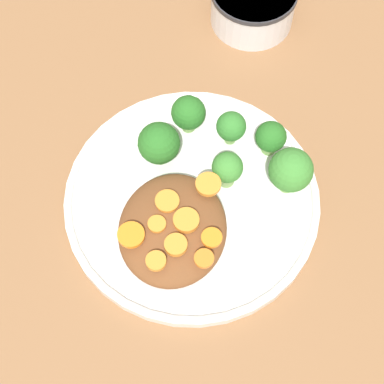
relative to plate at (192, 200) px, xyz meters
The scene contains 19 objects.
ground_plane 0.01m from the plate, ahead, with size 4.00×4.00×0.00m, color #8C603D.
plate is the anchor object (origin of this frame).
dip_bowl 0.27m from the plate, ahead, with size 0.11×0.11×0.05m.
stew_mound 0.05m from the plate, 163.18° to the left, with size 0.13×0.11×0.04m, color brown.
broccoli_floret_0 0.05m from the plate, 52.97° to the right, with size 0.03×0.03×0.05m.
broccoli_floret_1 0.10m from the plate, 10.22° to the left, with size 0.04×0.04×0.05m.
broccoli_floret_2 0.09m from the plate, 22.78° to the right, with size 0.03×0.03×0.05m.
broccoli_floret_3 0.11m from the plate, 74.42° to the right, with size 0.05×0.05×0.06m.
broccoli_floret_4 0.07m from the plate, 44.31° to the left, with size 0.05×0.05×0.06m.
broccoli_floret_5 0.11m from the plate, 47.22° to the right, with size 0.03×0.03×0.05m.
carrot_slice_0 0.07m from the plate, 150.68° to the left, with size 0.02×0.02×0.00m, color orange.
carrot_slice_1 0.09m from the plate, 164.29° to the right, with size 0.02×0.02×0.00m, color orange.
carrot_slice_2 0.06m from the plate, behind, with size 0.03×0.03×0.01m, color orange.
carrot_slice_3 0.10m from the plate, 165.44° to the left, with size 0.02×0.02×0.01m, color orange.
carrot_slice_4 0.05m from the plate, 91.57° to the right, with size 0.03×0.03×0.01m, color orange.
carrot_slice_5 0.08m from the plate, behind, with size 0.02×0.02×0.01m, color orange.
carrot_slice_6 0.10m from the plate, 141.64° to the left, with size 0.03×0.03×0.01m, color orange.
carrot_slice_7 0.05m from the plate, 137.75° to the left, with size 0.03×0.03×0.00m, color orange.
carrot_slice_8 0.08m from the plate, 154.66° to the right, with size 0.02×0.02×0.00m, color orange.
Camera 1 is at (-0.30, -0.04, 0.65)m, focal length 60.00 mm.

